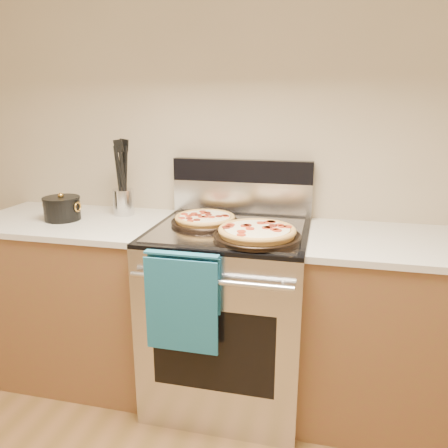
% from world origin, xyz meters
% --- Properties ---
extents(wall_back, '(4.00, 0.00, 4.00)m').
position_xyz_m(wall_back, '(0.00, 2.00, 1.35)').
color(wall_back, tan).
rests_on(wall_back, ground).
extents(range_body, '(0.76, 0.68, 0.90)m').
position_xyz_m(range_body, '(0.00, 1.65, 0.45)').
color(range_body, '#B7B7BC').
rests_on(range_body, ground).
extents(oven_window, '(0.56, 0.01, 0.40)m').
position_xyz_m(oven_window, '(0.00, 1.31, 0.45)').
color(oven_window, black).
rests_on(oven_window, range_body).
extents(cooktop, '(0.76, 0.68, 0.02)m').
position_xyz_m(cooktop, '(0.00, 1.65, 0.91)').
color(cooktop, black).
rests_on(cooktop, range_body).
extents(backsplash_lower, '(0.76, 0.06, 0.18)m').
position_xyz_m(backsplash_lower, '(0.00, 1.96, 1.01)').
color(backsplash_lower, silver).
rests_on(backsplash_lower, cooktop).
extents(backsplash_upper, '(0.76, 0.06, 0.12)m').
position_xyz_m(backsplash_upper, '(0.00, 1.96, 1.16)').
color(backsplash_upper, black).
rests_on(backsplash_upper, backsplash_lower).
extents(oven_handle, '(0.70, 0.03, 0.03)m').
position_xyz_m(oven_handle, '(0.00, 1.27, 0.80)').
color(oven_handle, silver).
rests_on(oven_handle, range_body).
extents(dish_towel, '(0.32, 0.05, 0.42)m').
position_xyz_m(dish_towel, '(-0.12, 1.27, 0.70)').
color(dish_towel, '#196C81').
rests_on(dish_towel, oven_handle).
extents(foil_sheet, '(0.70, 0.55, 0.01)m').
position_xyz_m(foil_sheet, '(0.00, 1.62, 0.92)').
color(foil_sheet, gray).
rests_on(foil_sheet, cooktop).
extents(cabinet_left, '(1.00, 0.62, 0.88)m').
position_xyz_m(cabinet_left, '(-0.88, 1.68, 0.44)').
color(cabinet_left, brown).
rests_on(cabinet_left, ground).
extents(countertop_left, '(1.02, 0.64, 0.03)m').
position_xyz_m(countertop_left, '(-0.88, 1.68, 0.90)').
color(countertop_left, beige).
rests_on(countertop_left, cabinet_left).
extents(cabinet_right, '(1.00, 0.62, 0.88)m').
position_xyz_m(cabinet_right, '(0.88, 1.68, 0.44)').
color(cabinet_right, brown).
rests_on(cabinet_right, ground).
extents(countertop_right, '(1.02, 0.64, 0.03)m').
position_xyz_m(countertop_right, '(0.88, 1.68, 0.90)').
color(countertop_right, beige).
rests_on(countertop_right, cabinet_right).
extents(pepperoni_pizza_back, '(0.38, 0.38, 0.05)m').
position_xyz_m(pepperoni_pizza_back, '(-0.13, 1.69, 0.95)').
color(pepperoni_pizza_back, '#BF803A').
rests_on(pepperoni_pizza_back, foil_sheet).
extents(pepperoni_pizza_front, '(0.41, 0.41, 0.05)m').
position_xyz_m(pepperoni_pizza_front, '(0.16, 1.51, 0.95)').
color(pepperoni_pizza_front, '#BF803A').
rests_on(pepperoni_pizza_front, foil_sheet).
extents(utensil_crock, '(0.15, 0.15, 0.14)m').
position_xyz_m(utensil_crock, '(-0.64, 1.83, 0.98)').
color(utensil_crock, silver).
rests_on(utensil_crock, countertop_left).
extents(saucepan, '(0.20, 0.20, 0.11)m').
position_xyz_m(saucepan, '(-0.91, 1.65, 0.97)').
color(saucepan, black).
rests_on(saucepan, countertop_left).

